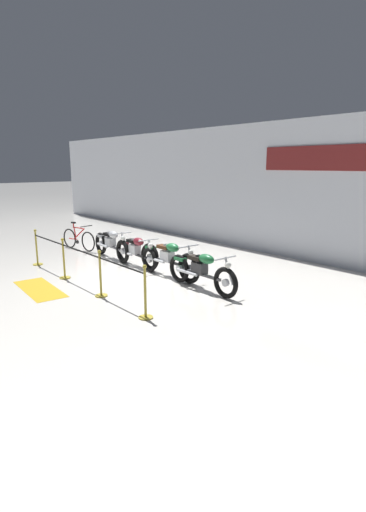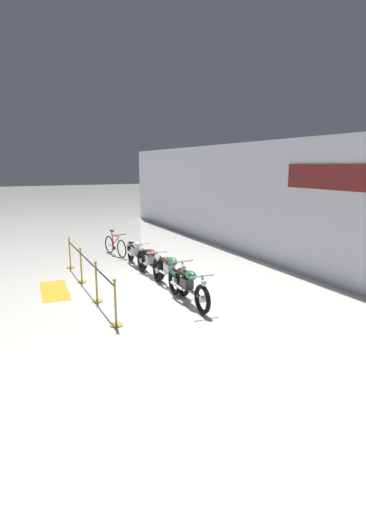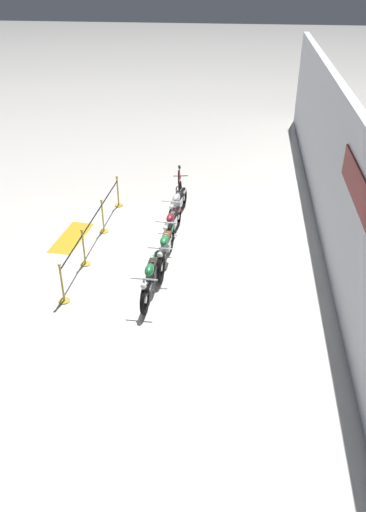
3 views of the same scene
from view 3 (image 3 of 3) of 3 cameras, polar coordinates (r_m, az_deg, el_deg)
The scene contains 12 objects.
ground_plane at distance 14.18m, azimuth -4.40°, elevation 0.76°, with size 120.00×120.00×0.00m, color silver.
back_wall at distance 13.22m, azimuth 17.73°, elevation 7.21°, with size 28.00×0.29×4.20m.
motorcycle_silver_0 at distance 15.71m, azimuth -0.62°, elevation 5.85°, with size 2.27×0.62×0.93m.
motorcycle_maroon_1 at distance 14.51m, azimuth -1.29°, elevation 3.63°, with size 2.18×0.62×0.91m.
motorcycle_green_2 at distance 13.23m, azimuth -2.01°, elevation 0.85°, with size 2.41×0.62×0.96m.
motorcycle_green_3 at distance 12.09m, azimuth -3.67°, elevation -2.40°, with size 2.31×0.62×0.93m.
bicycle at distance 17.48m, azimuth -0.37°, elevation 8.19°, with size 1.68×0.51×0.95m.
stanchion_far_left at distance 15.21m, azimuth -8.94°, elevation 5.45°, with size 5.59×0.28×1.05m.
stanchion_mid_left at distance 15.12m, azimuth -9.11°, elevation 3.98°, with size 0.28×0.28×1.05m.
stanchion_mid_right at distance 13.53m, azimuth -11.22°, elevation 0.37°, with size 0.28×0.28×1.05m.
stanchion_far_right at distance 12.17m, azimuth -13.59°, elevation -3.67°, with size 0.28×0.28×1.05m.
floor_banner at distance 15.12m, azimuth -12.62°, elevation 2.09°, with size 1.96×0.71×0.01m, color #B78E19.
Camera 3 is at (12.02, 2.65, 7.04)m, focal length 35.00 mm.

